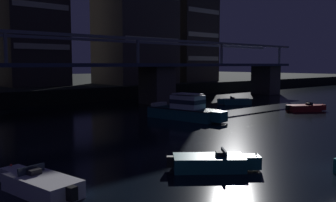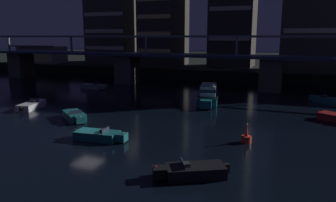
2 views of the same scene
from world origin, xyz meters
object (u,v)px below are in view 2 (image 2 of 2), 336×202
at_px(waterfront_pavilion, 42,54).
at_px(speedboat_far_right, 327,100).
at_px(speedboat_mid_center, 93,86).
at_px(speedboat_far_left, 75,116).
at_px(channel_buoy, 246,137).
at_px(river_bridge, 193,64).
at_px(speedboat_far_center, 192,171).
at_px(tower_west_low, 117,23).
at_px(speedboat_near_center, 32,105).
at_px(tower_west_tall, 164,25).
at_px(speedboat_near_right, 99,136).
at_px(cabin_cruiser_near_left, 208,96).

xyz_separation_m(waterfront_pavilion, speedboat_far_right, (68.05, -20.03, -4.02)).
distance_m(speedboat_mid_center, speedboat_far_right, 38.08).
distance_m(speedboat_far_left, channel_buoy, 19.28).
relative_size(river_bridge, speedboat_far_left, 19.16).
relative_size(waterfront_pavilion, speedboat_far_center, 2.54).
relative_size(tower_west_low, speedboat_far_center, 4.36).
bearing_deg(speedboat_near_center, tower_west_low, 106.66).
xyz_separation_m(speedboat_far_right, channel_buoy, (-8.06, -21.67, 0.06)).
height_order(tower_west_tall, speedboat_near_right, tower_west_tall).
height_order(speedboat_near_center, speedboat_near_right, same).
xyz_separation_m(tower_west_low, speedboat_mid_center, (11.84, -29.42, -12.29)).
bearing_deg(speedboat_near_center, speedboat_far_center, -26.23).
xyz_separation_m(tower_west_low, speedboat_near_center, (13.89, -46.43, -12.29)).
bearing_deg(speedboat_mid_center, speedboat_far_right, 1.06).
bearing_deg(speedboat_mid_center, channel_buoy, -34.94).
relative_size(tower_west_low, cabin_cruiser_near_left, 2.28).
height_order(river_bridge, speedboat_near_right, river_bridge).
bearing_deg(channel_buoy, waterfront_pavilion, 145.20).
relative_size(speedboat_mid_center, speedboat_far_left, 1.12).
xyz_separation_m(waterfront_pavilion, speedboat_near_center, (32.04, -37.75, -4.02)).
xyz_separation_m(tower_west_tall, speedboat_far_center, (24.36, -55.32, -11.39)).
distance_m(tower_west_low, tower_west_tall, 15.64).
distance_m(river_bridge, speedboat_far_right, 23.83).
distance_m(waterfront_pavilion, speedboat_near_right, 66.09).
bearing_deg(tower_west_tall, channel_buoy, -60.23).
bearing_deg(speedboat_near_right, speedboat_near_center, 152.43).
bearing_deg(tower_west_tall, waterfront_pavilion, -171.55).
bearing_deg(speedboat_far_center, speedboat_far_right, 71.11).
xyz_separation_m(tower_west_tall, speedboat_far_left, (7.45, -45.38, -11.39)).
bearing_deg(tower_west_low, speedboat_far_left, -65.29).
bearing_deg(waterfront_pavilion, speedboat_far_left, -44.78).
bearing_deg(cabin_cruiser_near_left, speedboat_far_center, -78.04).
height_order(waterfront_pavilion, speedboat_mid_center, waterfront_pavilion).
bearing_deg(cabin_cruiser_near_left, river_bridge, 115.03).
bearing_deg(speedboat_far_right, tower_west_low, 150.09).
distance_m(tower_west_low, speedboat_near_center, 50.00).
xyz_separation_m(speedboat_near_right, speedboat_mid_center, (-17.49, 25.07, 0.00)).
bearing_deg(speedboat_far_right, speedboat_near_center, -153.81).
bearing_deg(waterfront_pavilion, speedboat_mid_center, -34.67).
height_order(speedboat_mid_center, channel_buoy, channel_buoy).
bearing_deg(speedboat_near_center, speedboat_mid_center, 96.89).
xyz_separation_m(speedboat_near_center, speedboat_far_left, (8.71, -2.69, 0.00)).
height_order(tower_west_low, speedboat_far_right, tower_west_low).
relative_size(waterfront_pavilion, channel_buoy, 7.05).
xyz_separation_m(speedboat_near_center, speedboat_near_right, (15.43, -8.06, 0.00)).
height_order(waterfront_pavilion, speedboat_far_left, waterfront_pavilion).
bearing_deg(cabin_cruiser_near_left, speedboat_far_left, -128.72).
distance_m(tower_west_low, cabin_cruiser_near_left, 50.04).
relative_size(speedboat_far_right, channel_buoy, 2.65).
relative_size(tower_west_tall, speedboat_far_left, 4.21).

